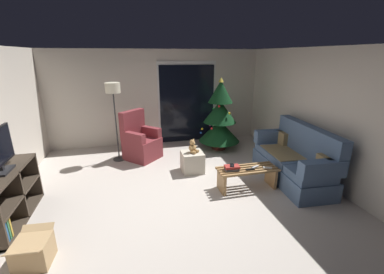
# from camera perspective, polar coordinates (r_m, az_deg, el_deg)

# --- Properties ---
(ground_plane) EXTENTS (7.00, 7.00, 0.00)m
(ground_plane) POSITION_cam_1_polar(r_m,az_deg,el_deg) (4.52, -2.92, -13.39)
(ground_plane) COLOR #BCB2A8
(wall_back) EXTENTS (5.72, 0.12, 2.50)m
(wall_back) POSITION_cam_1_polar(r_m,az_deg,el_deg) (6.98, -7.86, 8.71)
(wall_back) COLOR beige
(wall_back) RESTS_ON ground
(wall_right) EXTENTS (0.12, 6.00, 2.50)m
(wall_right) POSITION_cam_1_polar(r_m,az_deg,el_deg) (5.32, 28.80, 3.77)
(wall_right) COLOR beige
(wall_right) RESTS_ON ground
(patio_door_frame) EXTENTS (1.60, 0.02, 2.20)m
(patio_door_frame) POSITION_cam_1_polar(r_m,az_deg,el_deg) (7.07, -1.12, 7.75)
(patio_door_frame) COLOR silver
(patio_door_frame) RESTS_ON ground
(patio_door_glass) EXTENTS (1.50, 0.02, 2.10)m
(patio_door_glass) POSITION_cam_1_polar(r_m,az_deg,el_deg) (7.06, -1.09, 7.32)
(patio_door_glass) COLOR black
(patio_door_glass) RESTS_ON ground
(couch) EXTENTS (0.91, 1.99, 1.08)m
(couch) POSITION_cam_1_polar(r_m,az_deg,el_deg) (5.34, 22.00, -4.87)
(couch) COLOR slate
(couch) RESTS_ON ground
(coffee_table) EXTENTS (1.10, 0.40, 0.40)m
(coffee_table) POSITION_cam_1_polar(r_m,az_deg,el_deg) (4.78, 12.26, -8.31)
(coffee_table) COLOR #9E7547
(coffee_table) RESTS_ON ground
(remote_black) EXTENTS (0.16, 0.05, 0.02)m
(remote_black) POSITION_cam_1_polar(r_m,az_deg,el_deg) (4.66, 12.93, -7.08)
(remote_black) COLOR black
(remote_black) RESTS_ON coffee_table
(remote_silver) EXTENTS (0.16, 0.10, 0.02)m
(remote_silver) POSITION_cam_1_polar(r_m,az_deg,el_deg) (4.77, 13.98, -6.54)
(remote_silver) COLOR #ADADB2
(remote_silver) RESTS_ON coffee_table
(remote_white) EXTENTS (0.16, 0.10, 0.02)m
(remote_white) POSITION_cam_1_polar(r_m,az_deg,el_deg) (4.80, 16.58, -6.63)
(remote_white) COLOR silver
(remote_white) RESTS_ON coffee_table
(book_stack) EXTENTS (0.27, 0.18, 0.08)m
(book_stack) POSITION_cam_1_polar(r_m,az_deg,el_deg) (4.58, 8.93, -6.86)
(book_stack) COLOR #4C4C51
(book_stack) RESTS_ON coffee_table
(cell_phone) EXTENTS (0.12, 0.16, 0.01)m
(cell_phone) POSITION_cam_1_polar(r_m,az_deg,el_deg) (4.57, 8.99, -6.30)
(cell_phone) COLOR black
(cell_phone) RESTS_ON book_stack
(christmas_tree) EXTENTS (1.04, 1.04, 1.84)m
(christmas_tree) POSITION_cam_1_polar(r_m,az_deg,el_deg) (6.50, 6.25, 4.23)
(christmas_tree) COLOR #4C1E19
(christmas_tree) RESTS_ON ground
(armchair) EXTENTS (0.97, 0.97, 1.13)m
(armchair) POSITION_cam_1_polar(r_m,az_deg,el_deg) (6.09, -11.48, -1.09)
(armchair) COLOR maroon
(armchair) RESTS_ON ground
(floor_lamp) EXTENTS (0.32, 0.32, 1.78)m
(floor_lamp) POSITION_cam_1_polar(r_m,az_deg,el_deg) (5.86, -17.22, 8.86)
(floor_lamp) COLOR #2D2D30
(floor_lamp) RESTS_ON ground
(media_shelf) EXTENTS (0.40, 1.40, 0.79)m
(media_shelf) POSITION_cam_1_polar(r_m,az_deg,el_deg) (4.58, -36.34, -11.38)
(media_shelf) COLOR #382D23
(media_shelf) RESTS_ON ground
(ottoman) EXTENTS (0.44, 0.44, 0.43)m
(ottoman) POSITION_cam_1_polar(r_m,az_deg,el_deg) (5.36, 0.06, -5.58)
(ottoman) COLOR beige
(ottoman) RESTS_ON ground
(teddy_bear_honey) EXTENTS (0.21, 0.22, 0.29)m
(teddy_bear_honey) POSITION_cam_1_polar(r_m,az_deg,el_deg) (5.23, 0.16, -2.25)
(teddy_bear_honey) COLOR tan
(teddy_bear_honey) RESTS_ON ottoman
(cardboard_box_open_near_shelf) EXTENTS (0.41, 0.55, 0.37)m
(cardboard_box_open_near_shelf) POSITION_cam_1_polar(r_m,az_deg,el_deg) (3.74, -32.03, -21.01)
(cardboard_box_open_near_shelf) COLOR tan
(cardboard_box_open_near_shelf) RESTS_ON ground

